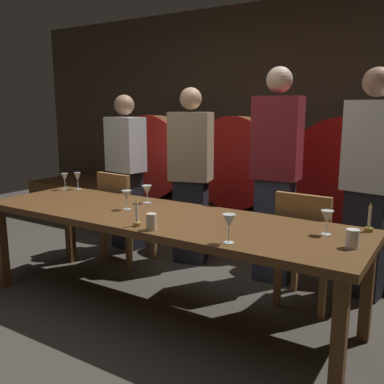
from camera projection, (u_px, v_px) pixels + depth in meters
ground_plane at (114, 317)px, 3.05m from camera, size 9.33×9.33×0.00m
back_wall at (268, 120)px, 5.08m from camera, size 7.18×0.24×2.65m
barrel_shelf at (246, 220)px, 4.84m from camera, size 6.46×0.90×0.43m
wine_barrel_left at (169, 154)px, 5.27m from camera, size 0.97×0.90×0.97m
wine_barrel_center at (249, 160)px, 4.70m from camera, size 0.97×0.90×0.97m
wine_barrel_right at (351, 167)px, 4.14m from camera, size 0.97×0.90×0.97m
dining_table at (160, 223)px, 3.03m from camera, size 2.85×0.84×0.73m
chair_left at (123, 213)px, 4.04m from camera, size 0.44×0.44×0.88m
chair_right at (306, 245)px, 3.11m from camera, size 0.42×0.42×0.88m
guest_far_left at (126, 172)px, 4.43m from camera, size 0.41×0.28×1.60m
guest_center_left at (191, 175)px, 4.00m from camera, size 0.43×0.33×1.65m
guest_center_right at (276, 175)px, 3.54m from camera, size 0.40×0.27×1.79m
guest_far_right at (369, 183)px, 3.24m from camera, size 0.42×0.30×1.76m
candle_left at (137, 219)px, 2.71m from camera, size 0.05×0.05×0.18m
candle_right at (369, 224)px, 2.59m from camera, size 0.05×0.05×0.18m
wine_glass_far_left at (65, 178)px, 3.91m from camera, size 0.06×0.06×0.15m
wine_glass_left at (78, 178)px, 3.93m from camera, size 0.06×0.06×0.16m
wine_glass_center_left at (147, 190)px, 3.36m from camera, size 0.08×0.08×0.14m
wine_glass_center_right at (127, 196)px, 3.15m from camera, size 0.07×0.07×0.14m
wine_glass_right at (229, 222)px, 2.36m from camera, size 0.08×0.08×0.17m
wine_glass_far_right at (327, 218)px, 2.52m from camera, size 0.08×0.08×0.15m
cup_left at (152, 222)px, 2.63m from camera, size 0.07×0.07×0.10m
cup_right at (352, 239)px, 2.29m from camera, size 0.07×0.07×0.10m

